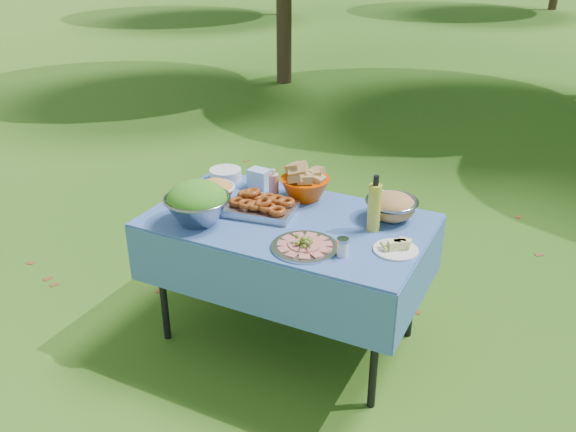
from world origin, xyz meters
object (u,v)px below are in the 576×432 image
(salad_bowl, at_px, (197,203))
(charcuterie_platter, at_px, (305,241))
(picnic_table, at_px, (288,280))
(pasta_bowl_steel, at_px, (392,206))
(oil_bottle, at_px, (375,203))
(bread_bowl, at_px, (305,183))
(plate_stack, at_px, (225,174))

(salad_bowl, height_order, charcuterie_platter, salad_bowl)
(picnic_table, relative_size, salad_bowl, 4.28)
(pasta_bowl_steel, bearing_deg, charcuterie_platter, -118.79)
(picnic_table, bearing_deg, charcuterie_platter, -49.27)
(oil_bottle, bearing_deg, charcuterie_platter, -125.01)
(picnic_table, xyz_separation_m, bread_bowl, (-0.03, 0.28, 0.47))
(salad_bowl, distance_m, oil_bottle, 0.90)
(charcuterie_platter, distance_m, oil_bottle, 0.42)
(plate_stack, bearing_deg, oil_bottle, -13.22)
(charcuterie_platter, bearing_deg, pasta_bowl_steel, 61.21)
(bread_bowl, height_order, pasta_bowl_steel, bread_bowl)
(picnic_table, relative_size, bread_bowl, 5.23)
(bread_bowl, bearing_deg, salad_bowl, -125.29)
(charcuterie_platter, relative_size, oil_bottle, 1.10)
(picnic_table, distance_m, plate_stack, 0.79)
(picnic_table, xyz_separation_m, plate_stack, (-0.58, 0.32, 0.41))
(picnic_table, bearing_deg, plate_stack, 151.05)
(pasta_bowl_steel, bearing_deg, salad_bowl, -151.10)
(salad_bowl, distance_m, plate_stack, 0.60)
(bread_bowl, bearing_deg, pasta_bowl_steel, -3.64)
(salad_bowl, xyz_separation_m, charcuterie_platter, (0.61, -0.00, -0.07))
(salad_bowl, bearing_deg, charcuterie_platter, -0.45)
(bread_bowl, distance_m, charcuterie_platter, 0.58)
(oil_bottle, bearing_deg, plate_stack, 166.78)
(pasta_bowl_steel, xyz_separation_m, oil_bottle, (-0.04, -0.17, 0.08))
(salad_bowl, relative_size, plate_stack, 1.77)
(picnic_table, height_order, oil_bottle, oil_bottle)
(picnic_table, relative_size, oil_bottle, 4.91)
(picnic_table, bearing_deg, pasta_bowl_steel, 27.15)
(oil_bottle, bearing_deg, salad_bowl, -159.03)
(salad_bowl, height_order, pasta_bowl_steel, salad_bowl)
(pasta_bowl_steel, relative_size, oil_bottle, 0.92)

